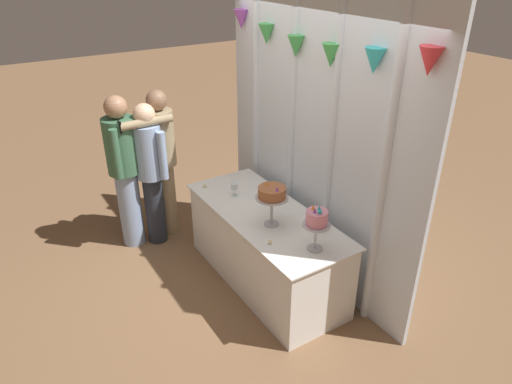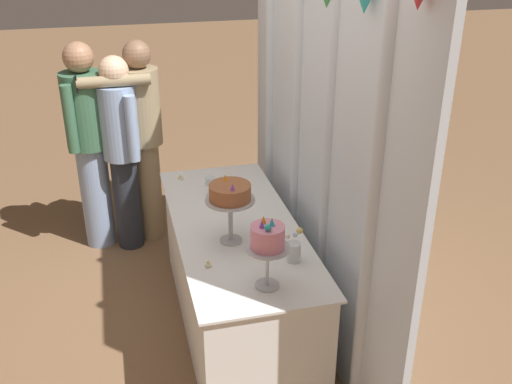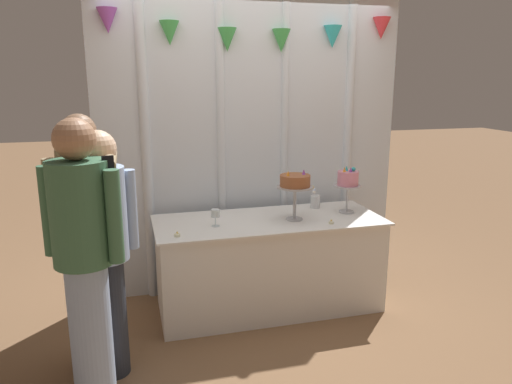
% 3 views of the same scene
% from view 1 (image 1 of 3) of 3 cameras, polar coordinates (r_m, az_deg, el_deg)
% --- Properties ---
extents(ground_plane, '(24.00, 24.00, 0.00)m').
position_cam_1_polar(ground_plane, '(4.66, 0.08, -11.10)').
color(ground_plane, '#846042').
extents(draped_curtain, '(2.69, 0.16, 2.69)m').
position_cam_1_polar(draped_curtain, '(4.27, 6.88, 6.77)').
color(draped_curtain, silver).
rests_on(draped_curtain, ground_plane).
extents(cake_table, '(1.84, 0.76, 0.77)m').
position_cam_1_polar(cake_table, '(4.48, 1.17, -6.84)').
color(cake_table, white).
rests_on(cake_table, ground_plane).
extents(cake_display_nearleft, '(0.29, 0.29, 0.41)m').
position_cam_1_polar(cake_display_nearleft, '(3.95, 1.98, -0.31)').
color(cake_display_nearleft, '#B2B2B7').
rests_on(cake_display_nearleft, cake_table).
extents(cake_display_nearright, '(0.23, 0.23, 0.40)m').
position_cam_1_polar(cake_display_nearright, '(3.66, 7.50, -3.43)').
color(cake_display_nearright, '#B2B2B7').
rests_on(cake_display_nearright, cake_table).
extents(wine_glass, '(0.07, 0.07, 0.13)m').
position_cam_1_polar(wine_glass, '(4.53, -2.70, 0.66)').
color(wine_glass, silver).
rests_on(wine_glass, cake_table).
extents(flower_vase, '(0.08, 0.10, 0.20)m').
position_cam_1_polar(flower_vase, '(4.02, 7.81, -3.85)').
color(flower_vase, silver).
rests_on(flower_vase, cake_table).
extents(tealight_far_left, '(0.04, 0.04, 0.04)m').
position_cam_1_polar(tealight_far_left, '(4.75, -6.33, 0.68)').
color(tealight_far_left, beige).
rests_on(tealight_far_left, cake_table).
extents(tealight_near_left, '(0.04, 0.04, 0.03)m').
position_cam_1_polar(tealight_near_left, '(3.84, 1.71, -6.26)').
color(tealight_near_left, beige).
rests_on(tealight_near_left, cake_table).
extents(guest_girl_blue_dress, '(0.44, 0.66, 1.67)m').
position_cam_1_polar(guest_girl_blue_dress, '(5.10, -11.60, 4.30)').
color(guest_girl_blue_dress, '#9E8966').
rests_on(guest_girl_blue_dress, ground_plane).
extents(guest_man_pink_jacket, '(0.41, 0.39, 1.59)m').
position_cam_1_polar(guest_man_pink_jacket, '(4.97, -12.92, 2.85)').
color(guest_man_pink_jacket, '#282D38').
rests_on(guest_man_pink_jacket, ground_plane).
extents(guest_man_dark_suit, '(0.46, 0.46, 1.68)m').
position_cam_1_polar(guest_man_dark_suit, '(4.98, -15.96, 3.00)').
color(guest_man_dark_suit, '#93ADD6').
rests_on(guest_man_dark_suit, ground_plane).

